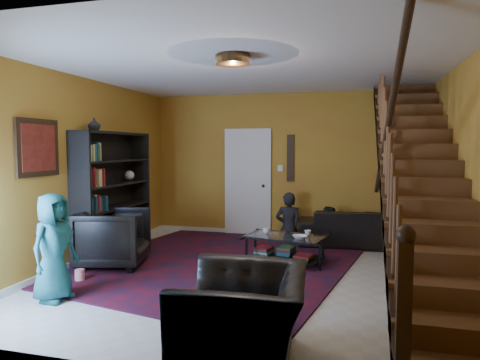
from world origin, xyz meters
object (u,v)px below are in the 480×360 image
object	(u,v)px
sofa	(362,228)
coffee_table	(285,248)
armchair_right	(243,318)
bookshelf	(114,196)
armchair_left	(113,238)

from	to	relation	value
sofa	coffee_table	bearing A→B (deg)	48.64
coffee_table	armchair_right	bearing A→B (deg)	-87.65
bookshelf	sofa	distance (m)	4.31
armchair_left	armchair_right	world-z (taller)	armchair_left
bookshelf	coffee_table	xyz separation A→B (m)	(2.77, 0.18, -0.72)
bookshelf	armchair_left	world-z (taller)	bookshelf
sofa	coffee_table	xyz separation A→B (m)	(-1.13, -1.52, -0.08)
bookshelf	armchair_left	size ratio (longest dim) A/B	2.12
armchair_right	coffee_table	distance (m)	3.03
armchair_left	armchair_right	xyz separation A→B (m)	(2.54, -2.23, -0.06)
coffee_table	bookshelf	bearing A→B (deg)	-176.33
armchair_left	coffee_table	distance (m)	2.55
sofa	bookshelf	bearing A→B (deg)	18.79
bookshelf	armchair_left	bearing A→B (deg)	-60.35
bookshelf	sofa	world-z (taller)	bookshelf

